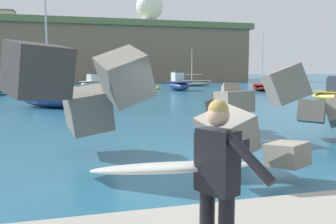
% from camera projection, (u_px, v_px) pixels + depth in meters
% --- Properties ---
extents(ground_plane, '(400.00, 400.00, 0.00)m').
position_uv_depth(ground_plane, '(205.00, 180.00, 7.42)').
color(ground_plane, '#235B7A').
extents(breakwater_jetty, '(31.57, 8.13, 2.99)m').
position_uv_depth(breakwater_jetty, '(112.00, 108.00, 8.89)').
color(breakwater_jetty, gray).
rests_on(breakwater_jetty, ground).
extents(surfer_with_board, '(2.04, 1.48, 1.78)m').
position_uv_depth(surfer_with_board, '(206.00, 176.00, 3.37)').
color(surfer_with_board, black).
rests_on(surfer_with_board, walkway_path).
extents(boat_near_left, '(2.23, 4.82, 2.18)m').
position_uv_depth(boat_near_left, '(178.00, 84.00, 41.18)').
color(boat_near_left, navy).
rests_on(boat_near_left, ground).
extents(boat_near_centre, '(5.40, 1.92, 5.42)m').
position_uv_depth(boat_near_centre, '(194.00, 83.00, 52.56)').
color(boat_near_centre, beige).
rests_on(boat_near_centre, ground).
extents(boat_near_right, '(4.98, 4.46, 6.83)m').
position_uv_depth(boat_near_right, '(54.00, 98.00, 21.93)').
color(boat_near_right, navy).
rests_on(boat_near_right, ground).
extents(boat_mid_left, '(4.73, 3.96, 1.92)m').
position_uv_depth(boat_mid_left, '(95.00, 83.00, 49.02)').
color(boat_mid_left, white).
rests_on(boat_mid_left, ground).
extents(boat_far_left, '(4.27, 5.50, 2.41)m').
position_uv_depth(boat_far_left, '(7.00, 84.00, 39.99)').
color(boat_far_left, navy).
rests_on(boat_far_left, ground).
extents(boat_far_right, '(4.71, 6.37, 6.49)m').
position_uv_depth(boat_far_right, '(261.00, 87.00, 41.50)').
color(boat_far_right, maroon).
rests_on(boat_far_right, ground).
extents(mooring_buoy_inner, '(0.44, 0.44, 0.44)m').
position_uv_depth(mooring_buoy_inner, '(158.00, 88.00, 43.09)').
color(mooring_buoy_inner, yellow).
rests_on(mooring_buoy_inner, ground).
extents(mooring_buoy_middle, '(0.44, 0.44, 0.44)m').
position_uv_depth(mooring_buoy_middle, '(75.00, 89.00, 40.95)').
color(mooring_buoy_middle, yellow).
rests_on(mooring_buoy_middle, ground).
extents(headland_bluff, '(94.27, 41.37, 12.21)m').
position_uv_depth(headland_bluff, '(29.00, 54.00, 83.18)').
color(headland_bluff, '#847056').
rests_on(headland_bluff, ground).
extents(radar_dome, '(7.03, 7.03, 10.11)m').
position_uv_depth(radar_dome, '(150.00, 11.00, 92.18)').
color(radar_dome, silver).
rests_on(radar_dome, headland_bluff).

